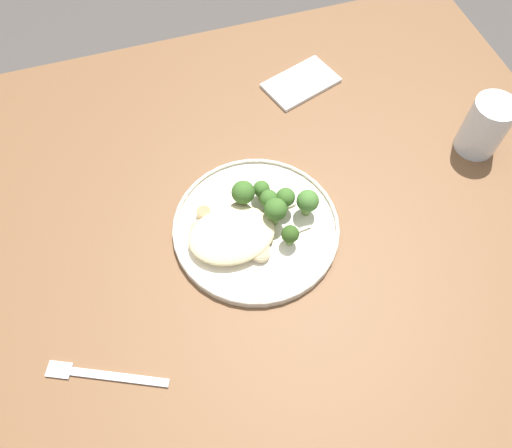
% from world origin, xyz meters
% --- Properties ---
extents(ground, '(6.00, 6.00, 0.00)m').
position_xyz_m(ground, '(0.00, 0.00, 0.00)').
color(ground, '#47423D').
extents(wooden_dining_table, '(1.40, 1.00, 0.74)m').
position_xyz_m(wooden_dining_table, '(0.00, 0.00, 0.66)').
color(wooden_dining_table, brown).
rests_on(wooden_dining_table, ground).
extents(dinner_plate, '(0.29, 0.29, 0.02)m').
position_xyz_m(dinner_plate, '(-0.06, 0.03, 0.75)').
color(dinner_plate, beige).
rests_on(dinner_plate, wooden_dining_table).
extents(noodle_bed, '(0.15, 0.11, 0.03)m').
position_xyz_m(noodle_bed, '(-0.01, 0.04, 0.77)').
color(noodle_bed, beige).
rests_on(noodle_bed, dinner_plate).
extents(seared_scallop_front_small, '(0.03, 0.03, 0.01)m').
position_xyz_m(seared_scallop_front_small, '(-0.01, 0.04, 0.76)').
color(seared_scallop_front_small, '#DBB77A').
rests_on(seared_scallop_front_small, dinner_plate).
extents(seared_scallop_large_seared, '(0.02, 0.02, 0.01)m').
position_xyz_m(seared_scallop_large_seared, '(0.02, 0.06, 0.76)').
color(seared_scallop_large_seared, '#DBB77A').
rests_on(seared_scallop_large_seared, dinner_plate).
extents(seared_scallop_center_golden, '(0.03, 0.03, 0.01)m').
position_xyz_m(seared_scallop_center_golden, '(-0.05, 0.09, 0.76)').
color(seared_scallop_center_golden, beige).
rests_on(seared_scallop_center_golden, dinner_plate).
extents(seared_scallop_tilted_round, '(0.04, 0.04, 0.01)m').
position_xyz_m(seared_scallop_tilted_round, '(0.04, 0.02, 0.76)').
color(seared_scallop_tilted_round, beige).
rests_on(seared_scallop_tilted_round, dinner_plate).
extents(seared_scallop_left_edge, '(0.03, 0.03, 0.01)m').
position_xyz_m(seared_scallop_left_edge, '(-0.03, 0.00, 0.76)').
color(seared_scallop_left_edge, '#E5C689').
rests_on(seared_scallop_left_edge, dinner_plate).
extents(seared_scallop_right_edge, '(0.03, 0.03, 0.01)m').
position_xyz_m(seared_scallop_right_edge, '(0.02, -0.02, 0.76)').
color(seared_scallop_right_edge, '#DBB77A').
rests_on(seared_scallop_right_edge, dinner_plate).
extents(seared_scallop_on_noodles, '(0.03, 0.03, 0.01)m').
position_xyz_m(seared_scallop_on_noodles, '(0.02, 0.03, 0.76)').
color(seared_scallop_on_noodles, beige).
rests_on(seared_scallop_on_noodles, dinner_plate).
extents(broccoli_floret_split_head, '(0.04, 0.04, 0.06)m').
position_xyz_m(broccoli_floret_split_head, '(-0.15, 0.03, 0.79)').
color(broccoli_floret_split_head, '#7A994C').
rests_on(broccoli_floret_split_head, dinner_plate).
extents(broccoli_floret_rear_charred, '(0.03, 0.03, 0.05)m').
position_xyz_m(broccoli_floret_rear_charred, '(-0.09, 0.01, 0.78)').
color(broccoli_floret_rear_charred, '#89A356').
rests_on(broccoli_floret_rear_charred, dinner_plate).
extents(broccoli_floret_right_tilted, '(0.03, 0.03, 0.06)m').
position_xyz_m(broccoli_floret_right_tilted, '(-0.12, 0.01, 0.79)').
color(broccoli_floret_right_tilted, '#89A356').
rests_on(broccoli_floret_right_tilted, dinner_plate).
extents(broccoli_floret_tall_stalk, '(0.03, 0.03, 0.04)m').
position_xyz_m(broccoli_floret_tall_stalk, '(-0.08, -0.02, 0.78)').
color(broccoli_floret_tall_stalk, '#89A356').
rests_on(broccoli_floret_tall_stalk, dinner_plate).
extents(broccoli_floret_left_leaning, '(0.04, 0.04, 0.06)m').
position_xyz_m(broccoli_floret_left_leaning, '(-0.05, -0.02, 0.79)').
color(broccoli_floret_left_leaning, '#7A994C').
rests_on(broccoli_floret_left_leaning, dinner_plate).
extents(broccoli_floret_center_pile, '(0.04, 0.04, 0.06)m').
position_xyz_m(broccoli_floret_center_pile, '(-0.09, 0.03, 0.79)').
color(broccoli_floret_center_pile, '#7A994C').
rests_on(broccoli_floret_center_pile, dinner_plate).
extents(broccoli_floret_small_sprig, '(0.03, 0.03, 0.04)m').
position_xyz_m(broccoli_floret_small_sprig, '(-0.10, 0.08, 0.78)').
color(broccoli_floret_small_sprig, '#7A994C').
rests_on(broccoli_floret_small_sprig, dinner_plate).
extents(onion_sliver_pale_crescent, '(0.05, 0.01, 0.00)m').
position_xyz_m(onion_sliver_pale_crescent, '(-0.11, 0.01, 0.75)').
color(onion_sliver_pale_crescent, silver).
rests_on(onion_sliver_pale_crescent, dinner_plate).
extents(onion_sliver_long_sliver, '(0.05, 0.01, 0.00)m').
position_xyz_m(onion_sliver_long_sliver, '(-0.12, 0.06, 0.75)').
color(onion_sliver_long_sliver, silver).
rests_on(onion_sliver_long_sliver, dinner_plate).
extents(water_glass, '(0.08, 0.08, 0.11)m').
position_xyz_m(water_glass, '(-0.52, -0.02, 0.79)').
color(water_glass, silver).
rests_on(water_glass, wooden_dining_table).
extents(dinner_fork, '(0.18, 0.09, 0.00)m').
position_xyz_m(dinner_fork, '(0.24, 0.20, 0.74)').
color(dinner_fork, silver).
rests_on(dinner_fork, wooden_dining_table).
extents(folded_napkin, '(0.17, 0.13, 0.01)m').
position_xyz_m(folded_napkin, '(-0.25, -0.28, 0.74)').
color(folded_napkin, white).
rests_on(folded_napkin, wooden_dining_table).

